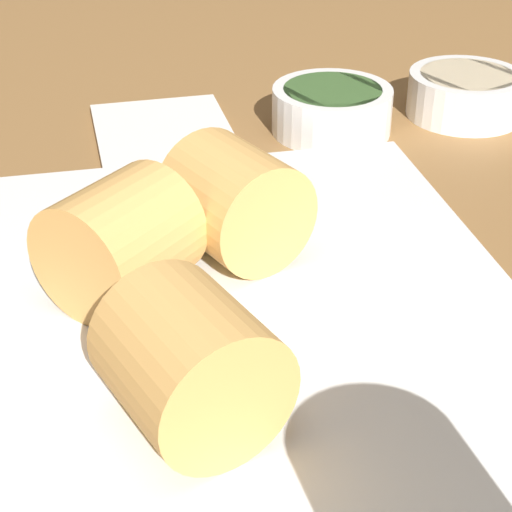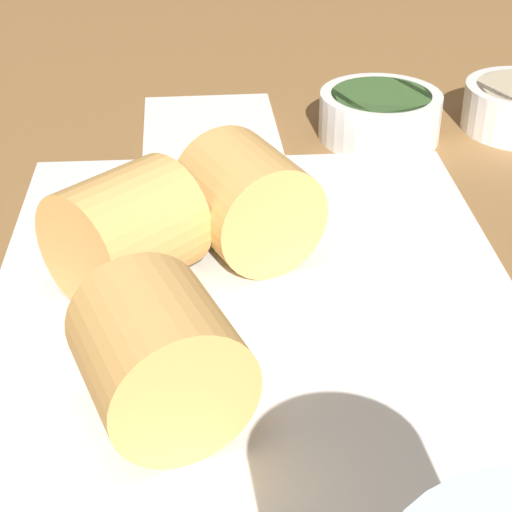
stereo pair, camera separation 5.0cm
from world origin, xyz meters
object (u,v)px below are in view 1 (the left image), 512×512
(serving_plate, at_px, (256,310))
(dipping_bowl_near, at_px, (332,108))
(napkin, at_px, (163,131))
(dipping_bowl_far, at_px, (466,93))

(serving_plate, bearing_deg, dipping_bowl_near, 154.84)
(serving_plate, height_order, napkin, serving_plate)
(dipping_bowl_near, relative_size, napkin, 0.75)
(dipping_bowl_near, xyz_separation_m, napkin, (-0.02, -0.12, -0.02))
(serving_plate, relative_size, napkin, 2.81)
(napkin, bearing_deg, serving_plate, 4.25)
(dipping_bowl_near, bearing_deg, serving_plate, -25.16)
(dipping_bowl_far, height_order, napkin, dipping_bowl_far)
(napkin, bearing_deg, dipping_bowl_near, 81.29)
(serving_plate, relative_size, dipping_bowl_near, 3.74)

